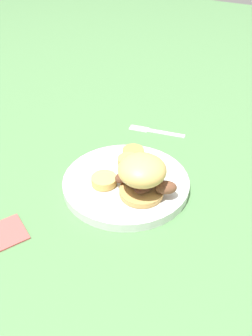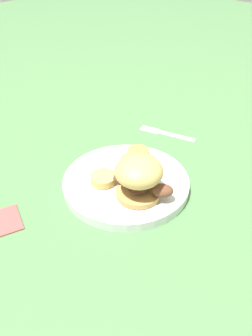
{
  "view_description": "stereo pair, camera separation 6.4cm",
  "coord_description": "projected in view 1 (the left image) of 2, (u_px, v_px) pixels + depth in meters",
  "views": [
    {
      "loc": [
        0.31,
        -0.41,
        0.42
      ],
      "look_at": [
        0.0,
        0.0,
        0.05
      ],
      "focal_mm": 35.0,
      "sensor_mm": 36.0,
      "label": 1
    },
    {
      "loc": [
        0.36,
        -0.36,
        0.42
      ],
      "look_at": [
        0.0,
        0.0,
        0.05
      ],
      "focal_mm": 35.0,
      "sensor_mm": 36.0,
      "label": 2
    }
  ],
  "objects": [
    {
      "name": "ground_plane",
      "position": [
        126.0,
        186.0,
        0.66
      ],
      "size": [
        4.0,
        4.0,
        0.0
      ],
      "primitive_type": "plane",
      "color": "#4C7A47"
    },
    {
      "name": "dinner_plate",
      "position": [
        126.0,
        182.0,
        0.66
      ],
      "size": [
        0.25,
        0.25,
        0.02
      ],
      "color": "silver",
      "rests_on": "ground_plane"
    },
    {
      "name": "sandwich",
      "position": [
        143.0,
        175.0,
        0.59
      ],
      "size": [
        0.12,
        0.11,
        0.08
      ],
      "color": "tan",
      "rests_on": "dinner_plate"
    },
    {
      "name": "potato_round_0",
      "position": [
        129.0,
        161.0,
        0.68
      ],
      "size": [
        0.05,
        0.05,
        0.02
      ],
      "primitive_type": "cylinder",
      "color": "tan",
      "rests_on": "dinner_plate"
    },
    {
      "name": "potato_round_1",
      "position": [
        104.0,
        180.0,
        0.63
      ],
      "size": [
        0.05,
        0.05,
        0.02
      ],
      "primitive_type": "cylinder",
      "color": "tan",
      "rests_on": "dinner_plate"
    },
    {
      "name": "potato_round_2",
      "position": [
        133.0,
        152.0,
        0.72
      ],
      "size": [
        0.05,
        0.05,
        0.01
      ],
      "primitive_type": "cylinder",
      "color": "#BC8942",
      "rests_on": "dinner_plate"
    },
    {
      "name": "potato_round_3",
      "position": [
        143.0,
        162.0,
        0.68
      ],
      "size": [
        0.05,
        0.05,
        0.02
      ],
      "primitive_type": "cylinder",
      "color": "#BC8942",
      "rests_on": "dinner_plate"
    },
    {
      "name": "fork",
      "position": [
        156.0,
        131.0,
        0.84
      ],
      "size": [
        0.14,
        0.06,
        0.0
      ],
      "color": "silver",
      "rests_on": "ground_plane"
    }
  ]
}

